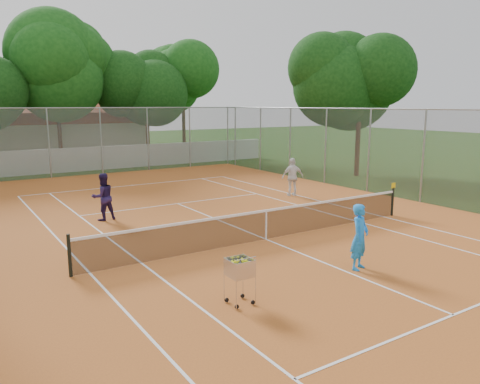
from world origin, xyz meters
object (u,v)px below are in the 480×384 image
ball_hopper (240,279)px  clubhouse (31,130)px  player_near (360,237)px  player_far_left (103,197)px  player_far_right (293,177)px  tennis_net (266,224)px

ball_hopper → clubhouse: bearing=98.1°
clubhouse → player_near: size_ratio=9.64×
player_far_left → ball_hopper: (0.19, -8.86, -0.32)m
player_near → player_far_right: 9.85m
player_near → player_far_right: player_far_right is taller
player_far_left → clubhouse: bearing=-100.7°
player_near → player_far_right: size_ratio=0.96×
clubhouse → player_far_right: (7.25, -23.87, -1.30)m
player_far_left → player_far_right: bearing=172.1°
clubhouse → ball_hopper: bearing=-92.3°
tennis_net → player_near: (0.43, -3.45, 0.36)m
player_near → ball_hopper: size_ratio=1.56×
tennis_net → player_far_left: 6.33m
player_near → player_far_left: (-3.93, 8.71, 0.01)m
tennis_net → clubhouse: (-2.00, 29.00, 1.69)m
player_near → ball_hopper: 3.75m
player_far_left → ball_hopper: 8.87m
tennis_net → player_far_left: size_ratio=6.87×
clubhouse → ball_hopper: size_ratio=15.07×
tennis_net → player_near: 3.50m
tennis_net → player_far_right: bearing=44.4°
player_far_left → player_far_right: player_far_right is taller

